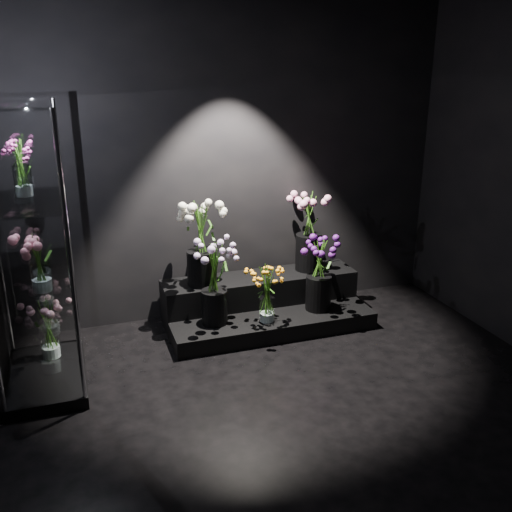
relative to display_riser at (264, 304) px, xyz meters
name	(u,v)px	position (x,y,z in m)	size (l,w,h in m)	color
floor	(320,426)	(-0.18, -1.64, -0.17)	(4.00, 4.00, 0.00)	black
wall_back	(232,164)	(-0.18, 0.36, 1.23)	(4.00, 4.00, 0.00)	black
display_riser	(264,304)	(0.00, 0.00, 0.00)	(1.80, 0.80, 0.40)	black
display_case	(31,254)	(-1.89, -0.50, 0.85)	(0.55, 0.92, 2.02)	black
bouquet_orange_bells	(267,293)	(-0.08, -0.32, 0.25)	(0.31, 0.31, 0.51)	white
bouquet_lilac	(214,277)	(-0.52, -0.21, 0.41)	(0.41, 0.41, 0.71)	black
bouquet_purple	(319,270)	(0.44, -0.23, 0.36)	(0.40, 0.40, 0.65)	black
bouquet_cream_roses	(201,238)	(-0.55, 0.08, 0.66)	(0.52, 0.52, 0.74)	black
bouquet_pink_roses	(309,225)	(0.49, 0.13, 0.67)	(0.43, 0.43, 0.74)	black
bouquet_case_pink	(39,261)	(-1.83, -0.64, 0.84)	(0.33, 0.33, 0.40)	white
bouquet_case_magenta	(21,167)	(-1.88, -0.33, 1.43)	(0.25, 0.25, 0.40)	white
bouquet_case_base_pink	(48,326)	(-1.85, -0.28, 0.19)	(0.40, 0.40, 0.51)	white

